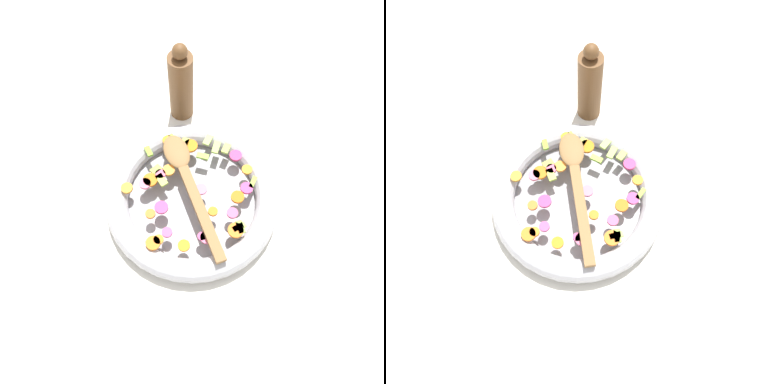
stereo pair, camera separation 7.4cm
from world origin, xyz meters
TOP-DOWN VIEW (x-y plane):
  - ground_plane at (0.00, 0.00)m, footprint 4.00×4.00m
  - skillet at (0.00, 0.00)m, footprint 0.38×0.38m
  - chopped_vegetables at (-0.01, -0.00)m, footprint 0.31×0.29m
  - wooden_spoon at (-0.02, -0.02)m, footprint 0.26×0.24m
  - pepper_mill at (-0.23, -0.12)m, footprint 0.06×0.06m

SIDE VIEW (x-z plane):
  - ground_plane at x=0.00m, z-range 0.00..0.00m
  - skillet at x=0.00m, z-range 0.00..0.05m
  - chopped_vegetables at x=-0.01m, z-range 0.05..0.06m
  - wooden_spoon at x=-0.02m, z-range 0.06..0.07m
  - pepper_mill at x=-0.23m, z-range -0.01..0.21m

